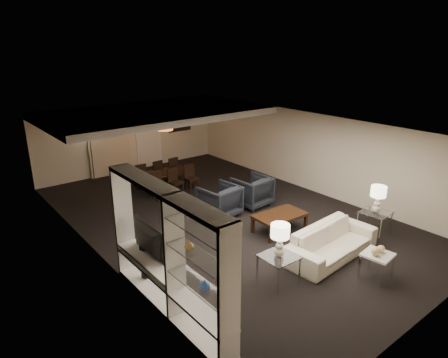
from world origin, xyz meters
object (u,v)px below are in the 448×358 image
pendant_light (165,126)px  side_table_right (374,223)px  television (144,240)px  chair_nl (159,186)px  floor_lamp (92,156)px  side_table_left (278,270)px  table_lamp_right (378,199)px  chair_nr (192,178)px  armchair_right (252,191)px  armchair_left (219,201)px  marble_table (376,266)px  table_lamp_left (280,241)px  vase_amber (189,245)px  chair_fm (155,172)px  chair_fr (171,168)px  coffee_table (279,223)px  sofa (332,242)px  vase_blue (205,285)px  chair_nm (176,182)px  chair_fl (139,175)px  dining_table (166,181)px  floor_speaker (144,258)px

pendant_light → side_table_right: pendant_light is taller
television → chair_nl: (2.56, 3.98, -0.65)m
chair_nl → floor_lamp: 3.12m
chair_nl → floor_lamp: bearing=106.2°
side_table_left → table_lamp_right: size_ratio=0.97×
side_table_left → chair_nr: chair_nr is taller
side_table_left → armchair_right: bearing=55.1°
armchair_left → marble_table: size_ratio=1.79×
table_lamp_left → vase_amber: 2.27m
chair_fm → side_table_right: bearing=105.8°
table_lamp_right → vase_amber: bearing=-178.6°
armchair_left → chair_fr: (0.53, 3.42, -0.02)m
coffee_table → sofa: bearing=-90.0°
vase_amber → chair_nr: vase_amber is taller
marble_table → chair_nr: size_ratio=0.65×
vase_amber → chair_nl: 6.25m
chair_fm → vase_blue: bearing=62.6°
television → armchair_right: bearing=-67.2°
chair_fr → pendant_light: bearing=13.9°
chair_nm → chair_fl: (-0.60, 1.30, 0.00)m
armchair_left → side_table_left: 3.48m
pendant_light → chair_fm: pendant_light is taller
side_table_left → dining_table: 6.15m
sofa → side_table_left: size_ratio=3.64×
table_lamp_right → floor_speaker: (-5.45, 1.65, -0.39)m
armchair_left → table_lamp_right: bearing=118.6°
side_table_right → table_lamp_right: size_ratio=0.97×
pendant_light → chair_fm: (-0.42, 0.06, -1.50)m
television → dining_table: 5.66m
vase_blue → dining_table: 7.37m
television → floor_speaker: (0.08, 0.22, -0.51)m
pendant_light → sofa: 6.85m
chair_nr → floor_lamp: floor_lamp is taller
armchair_left → vase_blue: 5.07m
chair_nl → chair_nr: bearing=-1.0°
chair_nr → chair_fm: (-0.60, 1.30, 0.00)m
sofa → television: (-3.83, 1.44, 0.72)m
armchair_right → chair_nr: (-0.67, 2.12, -0.02)m
table_lamp_right → chair_fr: size_ratio=0.81×
floor_speaker → dining_table: 5.39m
chair_nr → chair_fr: size_ratio=1.00×
chair_nr → side_table_left: bearing=-103.4°
vase_blue → table_lamp_left: bearing=13.6°
table_lamp_left → chair_fr: table_lamp_left is taller
armchair_right → chair_fl: bearing=-65.2°
armchair_left → table_lamp_left: bearing=65.3°
armchair_left → pendant_light: bearing=-102.2°
table_lamp_right → chair_nl: 6.20m
chair_nl → armchair_right: bearing=-49.6°
marble_table → chair_fr: size_ratio=0.65×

